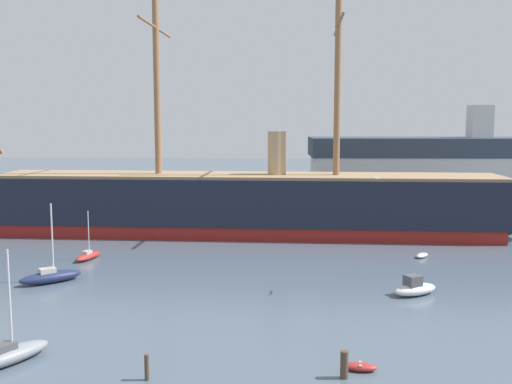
{
  "coord_description": "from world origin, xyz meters",
  "views": [
    {
      "loc": [
        2.91,
        -20.86,
        13.47
      ],
      "look_at": [
        1.33,
        35.55,
        6.66
      ],
      "focal_mm": 40.56,
      "sensor_mm": 36.0,
      "label": 1
    }
  ],
  "objects": [
    {
      "name": "dinghy_foreground_right",
      "position": [
        7.76,
        9.43,
        0.22
      ],
      "size": [
        1.91,
        1.04,
        0.43
      ],
      "color": "#B22D28",
      "rests_on": "ground"
    },
    {
      "name": "mooring_piling_left_pair",
      "position": [
        6.76,
        8.47,
        0.75
      ],
      "size": [
        0.43,
        0.43,
        1.49
      ],
      "primitive_type": "cylinder",
      "color": "#4C3D2D",
      "rests_on": "ground"
    },
    {
      "name": "dockside_warehouse_right",
      "position": [
        32.71,
        69.66,
        5.57
      ],
      "size": [
        51.46,
        14.1,
        16.11
      ],
      "color": "#565659",
      "rests_on": "ground"
    },
    {
      "name": "sailboat_mid_left",
      "position": [
        -15.79,
        26.19,
        0.57
      ],
      "size": [
        5.04,
        4.4,
        6.74
      ],
      "color": "#1E284C",
      "rests_on": "ground"
    },
    {
      "name": "dinghy_alongside_stern",
      "position": [
        17.99,
        36.33,
        0.23
      ],
      "size": [
        1.85,
        2.0,
        0.45
      ],
      "color": "silver",
      "rests_on": "ground"
    },
    {
      "name": "motorboat_mid_right",
      "position": [
        14.14,
        23.52,
        0.57
      ],
      "size": [
        4.15,
        3.19,
        1.61
      ],
      "color": "silver",
      "rests_on": "ground"
    },
    {
      "name": "mooring_piling_nearest",
      "position": [
        -3.63,
        7.93,
        0.7
      ],
      "size": [
        0.25,
        0.25,
        1.4
      ],
      "primitive_type": "cylinder",
      "color": "#4C3D2D",
      "rests_on": "ground"
    },
    {
      "name": "sailboat_alongside_bow",
      "position": [
        -15.23,
        34.5,
        0.41
      ],
      "size": [
        2.13,
        3.88,
        4.83
      ],
      "color": "#B22D28",
      "rests_on": "ground"
    },
    {
      "name": "sailboat_foreground_left",
      "position": [
        -11.85,
        9.76,
        0.55
      ],
      "size": [
        4.04,
        4.97,
        6.5
      ],
      "color": "gray",
      "rests_on": "ground"
    },
    {
      "name": "motorboat_far_left",
      "position": [
        -27.39,
        55.6,
        0.58
      ],
      "size": [
        4.14,
        3.51,
        1.64
      ],
      "color": "orange",
      "rests_on": "ground"
    },
    {
      "name": "seagull_in_flight",
      "position": [
        11.1,
        24.15,
        9.14
      ],
      "size": [
        0.41,
        1.18,
        0.13
      ],
      "color": "silver"
    },
    {
      "name": "dinghy_far_right",
      "position": [
        31.51,
        54.33,
        0.25
      ],
      "size": [
        1.22,
        2.17,
        0.49
      ],
      "color": "#B22D28",
      "rests_on": "ground"
    },
    {
      "name": "dinghy_distant_centre",
      "position": [
        0.04,
        64.82,
        0.23
      ],
      "size": [
        1.94,
        0.88,
        0.45
      ],
      "color": "silver",
      "rests_on": "ground"
    },
    {
      "name": "tall_ship",
      "position": [
        -0.19,
        48.06,
        3.79
      ],
      "size": [
        73.5,
        15.67,
        35.34
      ],
      "color": "maroon",
      "rests_on": "ground"
    }
  ]
}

